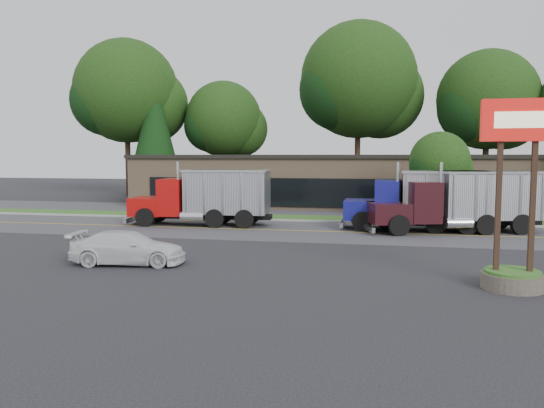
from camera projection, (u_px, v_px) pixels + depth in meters
The scene contains 18 objects.
ground at pixel (218, 260), 21.34m from camera, with size 140.00×140.00×0.00m, color #333339.
road at pixel (266, 230), 30.11m from camera, with size 60.00×8.00×0.02m, color #515155.
center_line at pixel (266, 230), 30.11m from camera, with size 60.00×0.12×0.01m, color gold.
curb at pixel (280, 221), 34.21m from camera, with size 60.00×0.30×0.12m, color #9E9E99.
grass_verge at pixel (285, 218), 35.97m from camera, with size 60.00×3.40×0.03m, color #385A1F.
far_parking at pixel (296, 211), 40.84m from camera, with size 60.00×7.00×0.02m, color #515155.
strip_mall at pixel (330, 181), 46.11m from camera, with size 32.00×12.00×4.00m, color #A28263.
bilo_sign at pixel (514, 226), 16.60m from camera, with size 2.20×1.90×5.95m.
tree_far_a at pixel (129, 96), 55.72m from camera, with size 11.49×10.82×16.39m.
tree_far_b at pixel (225, 123), 55.89m from camera, with size 8.45×7.95×12.05m.
tree_far_c at pixel (360, 86), 52.79m from camera, with size 12.26×11.54×17.49m.
tree_far_d at pixel (489, 105), 49.58m from camera, with size 9.87×9.29×14.08m.
evergreen_left at pixel (155, 130), 53.19m from camera, with size 5.47×5.47×12.44m.
tree_verge at pixel (440, 165), 33.66m from camera, with size 4.03×3.79×5.75m.
dump_truck_red at pixel (209, 196), 31.95m from camera, with size 8.65×3.15×3.36m.
dump_truck_blue at pixel (423, 199), 29.74m from camera, with size 7.94×2.69×3.36m.
dump_truck_maroon at pixel (464, 200), 29.04m from camera, with size 9.64×4.90×3.36m.
rally_car at pixel (128, 248), 20.59m from camera, with size 1.80×4.42×1.28m, color silver.
Camera 1 is at (6.37, -20.17, 4.20)m, focal length 35.00 mm.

